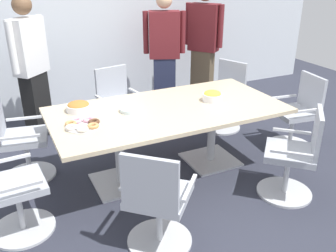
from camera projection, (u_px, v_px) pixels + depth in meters
ground_plane at (168, 171)px, 4.13m from camera, size 10.00×10.00×0.01m
back_wall at (98, 15)px, 5.53m from camera, size 8.00×0.10×2.80m
conference_table at (168, 119)px, 3.87m from camera, size 2.40×1.20×0.75m
office_chair_0 at (157, 205)px, 2.88m from camera, size 0.76×0.76×0.91m
office_chair_1 at (295, 158)px, 3.56m from camera, size 0.76×0.76×0.91m
office_chair_2 at (297, 116)px, 4.52m from camera, size 0.61×0.61×0.91m
office_chair_3 at (224, 99)px, 5.07m from camera, size 0.70×0.70×0.91m
office_chair_4 at (118, 107)px, 4.79m from camera, size 0.63×0.63×0.91m
office_chair_5 at (20, 143)px, 3.86m from camera, size 0.63×0.63×0.91m
office_chair_6 at (9, 192)px, 3.04m from camera, size 0.57×0.57×0.91m
person_standing_0 at (31, 67)px, 4.60m from camera, size 0.49×0.48×1.79m
person_standing_1 at (164, 52)px, 5.42m from camera, size 0.60×0.37×1.76m
person_standing_2 at (203, 45)px, 5.68m from camera, size 0.44×0.54×1.83m
snack_bowl_pretzels at (79, 106)px, 3.74m from camera, size 0.25×0.25×0.10m
snack_bowl_chips_yellow at (212, 96)px, 4.00m from camera, size 0.21×0.21×0.12m
donut_platter at (83, 125)px, 3.39m from camera, size 0.33×0.32×0.04m
plate_stack at (131, 110)px, 3.74m from camera, size 0.22×0.22×0.04m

